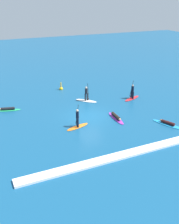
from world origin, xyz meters
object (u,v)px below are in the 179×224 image
at_px(surfer_on_red_board, 132,95).
at_px(surfer_on_white_board, 86,97).
at_px(marker_buoy, 61,88).
at_px(surfer_on_purple_board, 116,117).
at_px(surfer_on_blue_board, 167,123).
at_px(surfer_on_green_board, 7,109).
at_px(surfer_on_orange_board, 78,122).

distance_m(surfer_on_red_board, surfer_on_white_board, 5.72).
bearing_deg(marker_buoy, surfer_on_purple_board, -79.26).
distance_m(surfer_on_blue_board, marker_buoy, 15.86).
xyz_separation_m(surfer_on_blue_board, surfer_on_red_board, (0.79, 7.62, 0.36)).
bearing_deg(surfer_on_green_board, surfer_on_red_board, -174.74).
bearing_deg(surfer_on_red_board, marker_buoy, 112.55).
bearing_deg(marker_buoy, surfer_on_white_board, -75.44).
bearing_deg(surfer_on_blue_board, marker_buoy, 0.51).
xyz_separation_m(surfer_on_green_board, surfer_on_white_board, (9.19, -0.97, 0.35)).
relative_size(surfer_on_blue_board, surfer_on_white_board, 1.33).
distance_m(surfer_on_red_board, marker_buoy, 9.82).
bearing_deg(surfer_on_green_board, surfer_on_blue_board, 158.95).
height_order(surfer_on_blue_board, surfer_on_purple_board, surfer_on_purple_board).
height_order(surfer_on_red_board, marker_buoy, surfer_on_red_board).
relative_size(surfer_on_red_board, surfer_on_white_board, 1.10).
distance_m(surfer_on_blue_board, surfer_on_purple_board, 5.17).
distance_m(surfer_on_green_board, surfer_on_red_board, 14.90).
relative_size(surfer_on_purple_board, marker_buoy, 2.87).
distance_m(surfer_on_green_board, surfer_on_orange_board, 8.99).
height_order(surfer_on_green_board, surfer_on_blue_board, surfer_on_blue_board).
bearing_deg(surfer_on_purple_board, surfer_on_orange_board, -84.16).
xyz_separation_m(surfer_on_blue_board, surfer_on_purple_board, (-3.93, 3.36, 0.03)).
height_order(surfer_on_green_board, surfer_on_orange_board, surfer_on_orange_board).
distance_m(surfer_on_purple_board, marker_buoy, 11.49).
relative_size(surfer_on_green_board, surfer_on_purple_board, 0.90).
distance_m(surfer_on_white_board, marker_buoy, 5.55).
bearing_deg(surfer_on_orange_board, surfer_on_purple_board, -14.14).
height_order(surfer_on_green_board, surfer_on_red_board, surfer_on_red_board).
bearing_deg(surfer_on_green_board, surfer_on_white_board, -170.60).
distance_m(surfer_on_green_board, marker_buoy, 8.95).
bearing_deg(surfer_on_white_board, surfer_on_blue_board, -16.51).
xyz_separation_m(surfer_on_blue_board, marker_buoy, (-6.07, 14.65, 0.06)).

